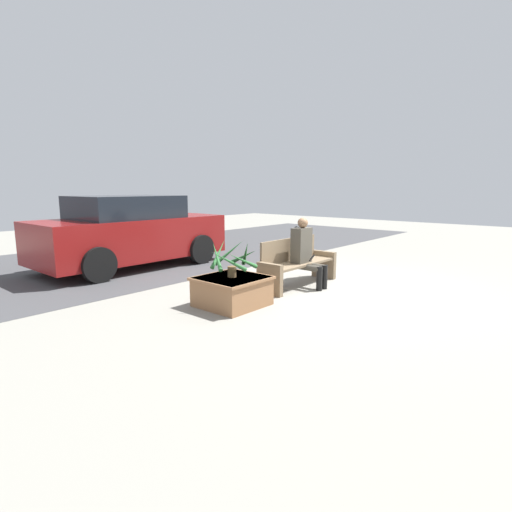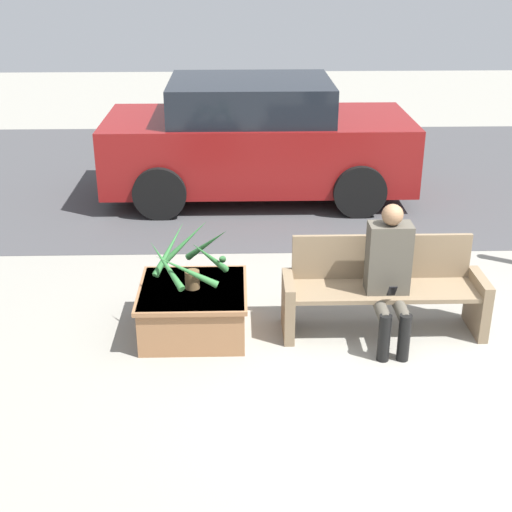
{
  "view_description": "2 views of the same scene",
  "coord_description": "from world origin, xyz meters",
  "px_view_note": "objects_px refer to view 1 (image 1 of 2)",
  "views": [
    {
      "loc": [
        -6.11,
        -3.42,
        1.76
      ],
      "look_at": [
        -1.09,
        0.93,
        0.62
      ],
      "focal_mm": 28.0,
      "sensor_mm": 36.0,
      "label": 1
    },
    {
      "loc": [
        -1.52,
        -4.98,
        3.23
      ],
      "look_at": [
        -1.36,
        0.83,
        0.68
      ],
      "focal_mm": 50.0,
      "sensor_mm": 36.0,
      "label": 2
    }
  ],
  "objects_px": {
    "planter_box": "(232,290)",
    "potted_plant": "(232,258)",
    "person_seated": "(305,250)",
    "parked_car": "(130,232)",
    "bollard_post": "(297,243)",
    "bench": "(297,263)"
  },
  "relations": [
    {
      "from": "potted_plant",
      "to": "planter_box",
      "type": "bearing_deg",
      "value": 137.14
    },
    {
      "from": "bench",
      "to": "bollard_post",
      "type": "xyz_separation_m",
      "value": [
        1.9,
        1.33,
        0.05
      ]
    },
    {
      "from": "bench",
      "to": "planter_box",
      "type": "distance_m",
      "value": 1.71
    },
    {
      "from": "person_seated",
      "to": "parked_car",
      "type": "bearing_deg",
      "value": 104.51
    },
    {
      "from": "planter_box",
      "to": "parked_car",
      "type": "xyz_separation_m",
      "value": [
        0.67,
        3.82,
        0.55
      ]
    },
    {
      "from": "bench",
      "to": "bollard_post",
      "type": "bearing_deg",
      "value": 35.13
    },
    {
      "from": "potted_plant",
      "to": "bollard_post",
      "type": "xyz_separation_m",
      "value": [
        3.59,
        1.35,
        -0.27
      ]
    },
    {
      "from": "bench",
      "to": "potted_plant",
      "type": "height_order",
      "value": "potted_plant"
    },
    {
      "from": "parked_car",
      "to": "bollard_post",
      "type": "distance_m",
      "value": 3.84
    },
    {
      "from": "person_seated",
      "to": "potted_plant",
      "type": "bearing_deg",
      "value": 174.53
    },
    {
      "from": "person_seated",
      "to": "planter_box",
      "type": "height_order",
      "value": "person_seated"
    },
    {
      "from": "planter_box",
      "to": "bollard_post",
      "type": "bearing_deg",
      "value": 20.58
    },
    {
      "from": "bollard_post",
      "to": "person_seated",
      "type": "bearing_deg",
      "value": -141.29
    },
    {
      "from": "person_seated",
      "to": "bollard_post",
      "type": "bearing_deg",
      "value": 38.71
    },
    {
      "from": "bench",
      "to": "parked_car",
      "type": "height_order",
      "value": "parked_car"
    },
    {
      "from": "parked_car",
      "to": "bollard_post",
      "type": "bearing_deg",
      "value": -40.18
    },
    {
      "from": "planter_box",
      "to": "bollard_post",
      "type": "distance_m",
      "value": 3.85
    },
    {
      "from": "planter_box",
      "to": "potted_plant",
      "type": "relative_size",
      "value": 1.31
    },
    {
      "from": "planter_box",
      "to": "potted_plant",
      "type": "xyz_separation_m",
      "value": [
        0.0,
        -0.0,
        0.48
      ]
    },
    {
      "from": "planter_box",
      "to": "parked_car",
      "type": "bearing_deg",
      "value": 80.05
    },
    {
      "from": "potted_plant",
      "to": "bollard_post",
      "type": "height_order",
      "value": "potted_plant"
    },
    {
      "from": "person_seated",
      "to": "planter_box",
      "type": "xyz_separation_m",
      "value": [
        -1.7,
        0.17,
        -0.42
      ]
    }
  ]
}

